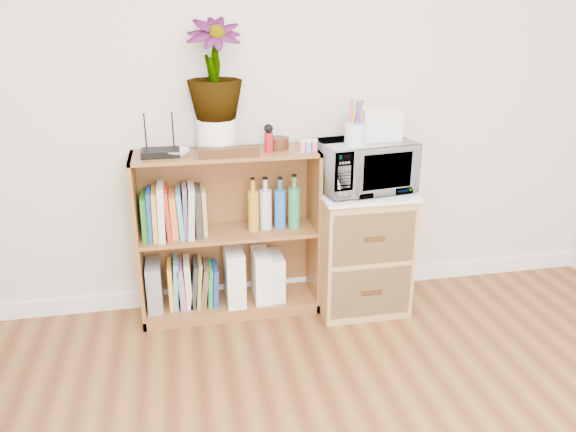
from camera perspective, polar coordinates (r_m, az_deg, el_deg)
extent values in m
cube|color=white|center=(3.51, -0.29, -7.07)|extent=(4.00, 0.02, 0.10)
cube|color=brown|center=(3.16, -6.06, -1.92)|extent=(1.00, 0.30, 0.95)
cube|color=#9E7542|center=(3.29, 7.30, -3.43)|extent=(0.50, 0.45, 0.70)
imported|color=white|center=(3.11, 7.77, 5.08)|extent=(0.54, 0.41, 0.28)
cylinder|color=silver|center=(2.96, 6.78, 8.25)|extent=(0.11, 0.11, 0.12)
cube|color=silver|center=(3.12, 9.18, 9.28)|extent=(0.22, 0.18, 0.17)
cube|color=black|center=(2.98, -12.82, 6.28)|extent=(0.20, 0.13, 0.04)
imported|color=white|center=(2.97, -11.17, 6.31)|extent=(0.13, 0.13, 0.03)
cylinder|color=white|center=(3.01, -7.22, 8.11)|extent=(0.20, 0.20, 0.17)
imported|color=#307932|center=(2.96, -7.52, 14.54)|extent=(0.28, 0.28, 0.50)
cube|color=#331E0E|center=(2.91, -5.97, 6.49)|extent=(0.31, 0.08, 0.05)
cylinder|color=#A41418|center=(2.99, -1.97, 7.49)|extent=(0.05, 0.05, 0.10)
cylinder|color=#33170E|center=(3.05, -0.95, 7.39)|extent=(0.11, 0.11, 0.06)
cube|color=pink|center=(2.99, 2.11, 6.96)|extent=(0.10, 0.04, 0.05)
cube|color=gray|center=(3.27, -13.40, -6.82)|extent=(0.08, 0.22, 0.27)
cube|color=white|center=(3.25, -5.47, -5.91)|extent=(0.10, 0.26, 0.32)
cube|color=white|center=(3.28, -2.76, -5.97)|extent=(0.09, 0.23, 0.29)
cube|color=white|center=(3.29, -1.33, -6.03)|extent=(0.08, 0.21, 0.27)
cube|color=#248022|center=(3.10, -14.37, -0.03)|extent=(0.03, 0.20, 0.24)
cube|color=navy|center=(3.10, -13.86, 0.28)|extent=(0.03, 0.20, 0.27)
cube|color=gold|center=(3.10, -13.36, 0.27)|extent=(0.03, 0.20, 0.27)
cube|color=silver|center=(3.09, -12.76, 0.58)|extent=(0.04, 0.20, 0.30)
cube|color=#B2281E|center=(3.09, -12.15, 0.45)|extent=(0.03, 0.20, 0.28)
cube|color=orange|center=(3.10, -11.53, 0.18)|extent=(0.04, 0.20, 0.24)
cube|color=teal|center=(3.09, -10.92, 0.37)|extent=(0.03, 0.20, 0.26)
cube|color=slate|center=(3.09, -10.43, 0.55)|extent=(0.03, 0.20, 0.27)
cube|color=beige|center=(3.09, -9.85, 0.67)|extent=(0.05, 0.20, 0.28)
cube|color=#292929|center=(3.10, -9.15, 0.53)|extent=(0.04, 0.20, 0.26)
cube|color=tan|center=(3.10, -8.54, 0.53)|extent=(0.02, 0.20, 0.26)
cylinder|color=#C18524|center=(3.11, -3.61, 1.21)|extent=(0.06, 0.06, 0.30)
cylinder|color=silver|center=(3.12, -2.30, 1.22)|extent=(0.07, 0.07, 0.29)
cylinder|color=#2661B3|center=(3.14, -0.84, 1.30)|extent=(0.06, 0.06, 0.28)
cylinder|color=#2F824A|center=(3.15, 0.52, 1.54)|extent=(0.07, 0.07, 0.30)
cube|color=gold|center=(3.27, -11.84, -6.81)|extent=(0.02, 0.19, 0.26)
cube|color=teal|center=(3.26, -11.35, -6.60)|extent=(0.04, 0.19, 0.28)
cube|color=#8F679B|center=(3.27, -10.76, -6.84)|extent=(0.04, 0.19, 0.25)
cube|color=beige|center=(3.26, -10.13, -6.61)|extent=(0.04, 0.19, 0.27)
cube|color=#272727|center=(3.27, -9.52, -6.68)|extent=(0.06, 0.19, 0.26)
cube|color=olive|center=(3.26, -9.04, -6.57)|extent=(0.04, 0.19, 0.27)
cube|color=brown|center=(3.27, -8.51, -6.77)|extent=(0.06, 0.19, 0.24)
cube|color=#217E34|center=(3.27, -7.96, -6.77)|extent=(0.04, 0.19, 0.23)
cube|color=#1A369E|center=(3.28, -7.45, -6.79)|extent=(0.04, 0.19, 0.22)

